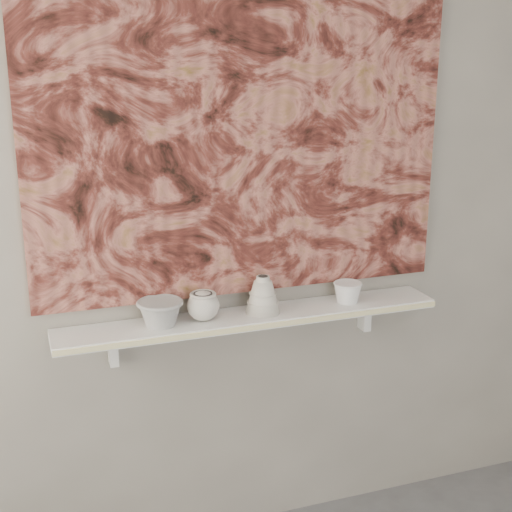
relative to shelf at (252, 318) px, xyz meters
name	(u,v)px	position (x,y,z in m)	size (l,w,h in m)	color
wall_back	(243,193)	(0.00, 0.09, 0.44)	(3.60, 3.60, 0.00)	gray
shelf	(252,318)	(0.00, 0.00, 0.00)	(1.40, 0.18, 0.03)	white
shelf_stripe	(260,327)	(0.00, -0.09, 0.00)	(1.40, 0.01, 0.02)	beige
bracket_left	(113,348)	(-0.49, 0.06, -0.07)	(0.03, 0.06, 0.12)	white
bracket_right	(365,315)	(0.49, 0.06, -0.07)	(0.03, 0.06, 0.12)	white
painting	(244,140)	(0.00, 0.08, 0.62)	(1.50, 0.03, 1.10)	#5C251F
house_motif	(359,218)	(0.45, 0.07, 0.32)	(0.09, 0.00, 0.08)	black
bowl_grey	(160,312)	(-0.33, 0.00, 0.06)	(0.16, 0.16, 0.09)	#979794
cup_cream	(203,306)	(-0.18, 0.00, 0.07)	(0.11, 0.11, 0.10)	beige
bell_vessel	(263,294)	(0.04, 0.00, 0.08)	(0.12, 0.12, 0.14)	beige
bowl_white	(348,292)	(0.38, 0.00, 0.05)	(0.11, 0.11, 0.08)	silver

